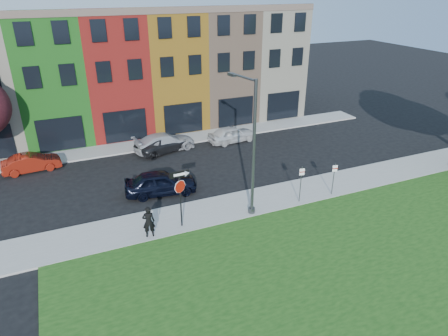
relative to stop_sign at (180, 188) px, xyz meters
name	(u,v)px	position (x,y,z in m)	size (l,w,h in m)	color
ground	(277,229)	(4.72, -2.17, -2.46)	(120.00, 120.00, 0.00)	black
sidewalk_near	(280,196)	(6.72, 0.83, -2.40)	(40.00, 3.00, 0.12)	gray
sidewalk_far	(154,143)	(1.72, 12.83, -2.40)	(40.00, 2.40, 0.12)	gray
rowhouse_block	(139,69)	(2.22, 19.01, 2.53)	(30.00, 10.12, 10.00)	beige
stop_sign	(180,188)	(0.00, 0.00, 0.00)	(1.05, 0.11, 3.30)	black
man	(149,222)	(-1.85, -0.27, -1.46)	(0.71, 0.53, 1.76)	black
sedan_near	(161,183)	(0.00, 4.26, -1.69)	(4.69, 2.42, 1.53)	black
parked_car_red	(31,163)	(-7.53, 11.14, -1.82)	(3.99, 1.67, 1.28)	maroon
parked_car_silver	(165,142)	(2.18, 11.10, -1.75)	(5.13, 2.67, 1.42)	#B4B4B9
parked_car_dark	(164,143)	(2.11, 11.04, -1.82)	(5.02, 3.37, 1.28)	black
parked_car_white	(232,134)	(7.86, 10.73, -1.77)	(4.20, 2.04, 1.38)	silver
street_lamp	(251,149)	(4.10, -0.06, 1.57)	(0.75, 2.56, 7.74)	#46494B
parking_sign_a	(301,180)	(7.37, -0.28, -0.90)	(0.32, 0.11, 2.32)	#46494B
parking_sign_b	(334,175)	(9.78, -0.28, -1.04)	(0.32, 0.11, 2.07)	#46494B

